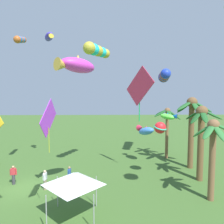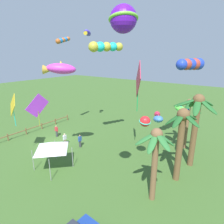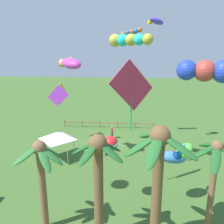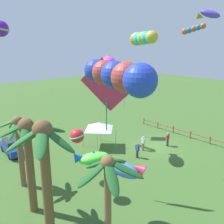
# 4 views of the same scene
# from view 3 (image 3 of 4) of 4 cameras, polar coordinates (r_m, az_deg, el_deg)

# --- Properties ---
(ground_plane) EXTENTS (120.00, 120.00, 0.00)m
(ground_plane) POSITION_cam_3_polar(r_m,az_deg,el_deg) (28.92, -1.62, -6.96)
(ground_plane) COLOR #3D6028
(palm_tree_0) EXTENTS (3.07, 2.93, 6.60)m
(palm_tree_0) POSITION_cam_3_polar(r_m,az_deg,el_deg) (13.33, -3.31, -13.45)
(palm_tree_0) COLOR brown
(palm_tree_0) RESTS_ON ground
(palm_tree_1) EXTENTS (3.69, 3.82, 7.29)m
(palm_tree_1) POSITION_cam_3_polar(r_m,az_deg,el_deg) (12.67, 10.87, -12.23)
(palm_tree_1) COLOR brown
(palm_tree_1) RESTS_ON ground
(palm_tree_2) EXTENTS (3.23, 3.29, 6.00)m
(palm_tree_2) POSITION_cam_3_polar(r_m,az_deg,el_deg) (15.06, 23.18, -11.47)
(palm_tree_2) COLOR brown
(palm_tree_2) RESTS_ON ground
(palm_tree_3) EXTENTS (2.99, 2.81, 5.84)m
(palm_tree_3) POSITION_cam_3_polar(r_m,az_deg,el_deg) (14.91, -16.57, -12.30)
(palm_tree_3) COLOR brown
(palm_tree_3) RESTS_ON ground
(rail_fence) EXTENTS (12.53, 0.12, 0.95)m
(rail_fence) POSITION_cam_3_polar(r_m,az_deg,el_deg) (33.44, -0.84, -2.73)
(rail_fence) COLOR brown
(rail_fence) RESTS_ON ground
(spectator_0) EXTENTS (0.55, 0.26, 1.59)m
(spectator_0) POSITION_cam_3_polar(r_m,az_deg,el_deg) (25.12, -1.44, -8.52)
(spectator_0) COLOR #38383D
(spectator_0) RESTS_ON ground
(spectator_1) EXTENTS (0.55, 0.26, 1.59)m
(spectator_1) POSITION_cam_3_polar(r_m,az_deg,el_deg) (26.84, -2.77, -6.92)
(spectator_1) COLOR gray
(spectator_1) RESTS_ON ground
(spectator_2) EXTENTS (0.29, 0.54, 1.59)m
(spectator_2) POSITION_cam_3_polar(r_m,az_deg,el_deg) (29.48, -0.01, -4.81)
(spectator_2) COLOR #38383D
(spectator_2) RESTS_ON ground
(festival_tent) EXTENTS (2.86, 2.86, 2.85)m
(festival_tent) POSITION_cam_3_polar(r_m,az_deg,el_deg) (24.38, -12.79, -5.48)
(festival_tent) COLOR #9E9EA3
(festival_tent) RESTS_ON ground
(kite_tube_0) EXTENTS (3.63, 2.31, 1.06)m
(kite_tube_0) POSITION_cam_3_polar(r_m,az_deg,el_deg) (20.61, 4.00, 16.65)
(kite_tube_0) COLOR gold
(kite_diamond_1) EXTENTS (2.27, 0.37, 3.19)m
(kite_diamond_1) POSITION_cam_3_polar(r_m,az_deg,el_deg) (24.68, -12.60, 3.66)
(kite_diamond_1) COLOR #B73AE8
(kite_diamond_2) EXTENTS (3.08, 2.14, 5.15)m
(kite_diamond_2) POSITION_cam_3_polar(r_m,az_deg,el_deg) (16.90, 4.67, 5.99)
(kite_diamond_2) COLOR #C02B4C
(kite_ball_3) EXTENTS (1.60, 1.60, 1.03)m
(kite_ball_3) POSITION_cam_3_polar(r_m,az_deg,el_deg) (16.39, -0.40, -7.44)
(kite_ball_3) COLOR red
(kite_diamond_5) EXTENTS (0.80, 2.39, 3.44)m
(kite_diamond_5) POSITION_cam_3_polar(r_m,az_deg,el_deg) (27.98, -12.03, 4.41)
(kite_diamond_5) COLOR gold
(kite_fish_6) EXTENTS (2.83, 2.85, 1.27)m
(kite_fish_6) POSITION_cam_3_polar(r_m,az_deg,el_deg) (22.44, -9.88, 11.26)
(kite_fish_6) COLOR #E03AC4
(kite_fish_7) EXTENTS (1.93, 1.46, 1.00)m
(kite_fish_7) POSITION_cam_3_polar(r_m,az_deg,el_deg) (25.71, 10.35, 20.38)
(kite_fish_7) COLOR #513DD8
(kite_fish_8) EXTENTS (2.74, 2.09, 1.36)m
(kite_fish_8) POSITION_cam_3_polar(r_m,az_deg,el_deg) (17.49, 14.61, -10.09)
(kite_fish_8) COLOR #4384E8
(kite_fish_10) EXTENTS (1.63, 1.94, 0.84)m
(kite_fish_10) POSITION_cam_3_polar(r_m,az_deg,el_deg) (14.62, 16.58, -8.81)
(kite_fish_10) COLOR #5DF145
(kite_tube_11) EXTENTS (2.31, 0.72, 0.98)m
(kite_tube_11) POSITION_cam_3_polar(r_m,az_deg,el_deg) (27.46, 4.44, 18.31)
(kite_tube_11) COLOR #BD5B24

